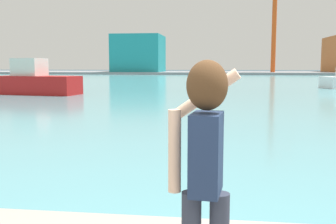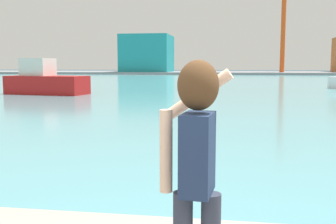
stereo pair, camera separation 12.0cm
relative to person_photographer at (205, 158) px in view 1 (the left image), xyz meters
name	(u,v)px [view 1 (the left image)]	position (x,y,z in m)	size (l,w,h in m)	color
ground_plane	(220,81)	(0.11, 49.56, -1.54)	(220.00, 220.00, 0.00)	#334751
harbor_water	(220,81)	(0.11, 51.56, -1.53)	(140.00, 100.00, 0.02)	#599EA8
far_shore_dock	(220,73)	(0.11, 91.56, -1.29)	(140.00, 20.00, 0.51)	gray
person_photographer	(205,158)	(0.00, 0.00, 0.00)	(0.53, 0.56, 1.74)	#2D3342
boat_moored	(37,82)	(-13.15, 24.63, -0.59)	(6.22, 3.19, 2.62)	#B21919
warehouse_left	(139,54)	(-18.83, 89.14, 3.22)	(11.10, 12.10, 8.50)	teal
port_crane	(277,22)	(12.50, 88.04, 10.09)	(7.33, 8.80, 18.58)	#D84C19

